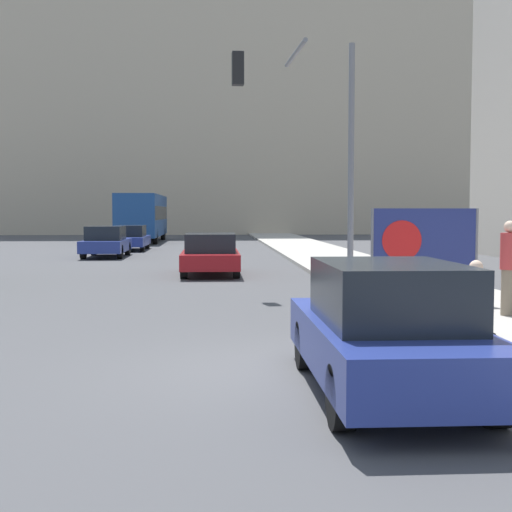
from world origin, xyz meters
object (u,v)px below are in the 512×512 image
(city_bus_on_road, at_px, (143,215))
(parked_car_curbside, at_px, (387,330))
(seated_protester, at_px, (476,295))
(car_on_road_distant, at_px, (131,238))
(traffic_light_pole, at_px, (311,123))
(car_on_road_midblock, at_px, (106,242))
(protest_banner, at_px, (424,254))
(car_on_road_nearest, at_px, (210,254))
(jogger_on_sidewalk, at_px, (509,267))

(city_bus_on_road, bearing_deg, parked_car_curbside, -80.75)
(seated_protester, relative_size, city_bus_on_road, 0.10)
(parked_car_curbside, xyz_separation_m, car_on_road_distant, (-6.45, 31.10, -0.06))
(traffic_light_pole, height_order, parked_car_curbside, traffic_light_pole)
(car_on_road_midblock, bearing_deg, protest_banner, -63.00)
(parked_car_curbside, bearing_deg, car_on_road_nearest, 97.51)
(jogger_on_sidewalk, bearing_deg, traffic_light_pole, -81.71)
(jogger_on_sidewalk, distance_m, car_on_road_distant, 27.89)
(traffic_light_pole, relative_size, car_on_road_midblock, 1.41)
(parked_car_curbside, distance_m, car_on_road_nearest, 15.86)
(jogger_on_sidewalk, relative_size, protest_banner, 0.78)
(car_on_road_midblock, bearing_deg, traffic_light_pole, -62.70)
(seated_protester, distance_m, city_bus_on_road, 40.20)
(protest_banner, distance_m, traffic_light_pole, 5.35)
(jogger_on_sidewalk, distance_m, car_on_road_nearest, 12.05)
(seated_protester, height_order, car_on_road_nearest, car_on_road_nearest)
(seated_protester, distance_m, protest_banner, 3.80)
(jogger_on_sidewalk, distance_m, city_bus_on_road, 38.58)
(parked_car_curbside, xyz_separation_m, city_bus_on_road, (-6.88, 42.22, 1.12))
(seated_protester, height_order, parked_car_curbside, parked_car_curbside)
(parked_car_curbside, relative_size, city_bus_on_road, 0.37)
(car_on_road_nearest, height_order, car_on_road_midblock, car_on_road_midblock)
(traffic_light_pole, bearing_deg, car_on_road_nearest, 118.01)
(seated_protester, bearing_deg, car_on_road_distant, 108.29)
(traffic_light_pole, relative_size, city_bus_on_road, 0.55)
(city_bus_on_road, bearing_deg, car_on_road_distant, -87.81)
(jogger_on_sidewalk, bearing_deg, car_on_road_midblock, -82.22)
(protest_banner, distance_m, parked_car_curbside, 7.29)
(seated_protester, relative_size, jogger_on_sidewalk, 0.66)
(traffic_light_pole, bearing_deg, seated_protester, -78.18)
(protest_banner, relative_size, parked_car_curbside, 0.53)
(protest_banner, xyz_separation_m, car_on_road_distant, (-8.92, 24.26, -0.52))
(parked_car_curbside, bearing_deg, protest_banner, 70.16)
(seated_protester, relative_size, protest_banner, 0.51)
(jogger_on_sidewalk, height_order, parked_car_curbside, jogger_on_sidewalk)
(car_on_road_distant, bearing_deg, city_bus_on_road, 92.19)
(seated_protester, height_order, city_bus_on_road, city_bus_on_road)
(protest_banner, xyz_separation_m, car_on_road_midblock, (-9.38, 18.42, -0.49))
(parked_car_curbside, height_order, car_on_road_nearest, parked_car_curbside)
(parked_car_curbside, relative_size, car_on_road_nearest, 0.99)
(seated_protester, distance_m, car_on_road_distant, 29.33)
(protest_banner, bearing_deg, parked_car_curbside, -109.84)
(protest_banner, relative_size, traffic_light_pole, 0.36)
(parked_car_curbside, height_order, city_bus_on_road, city_bus_on_road)
(traffic_light_pole, bearing_deg, car_on_road_midblock, 117.30)
(car_on_road_distant, relative_size, city_bus_on_road, 0.40)
(car_on_road_midblock, bearing_deg, city_bus_on_road, 89.87)
(protest_banner, bearing_deg, car_on_road_nearest, 117.08)
(parked_car_curbside, bearing_deg, traffic_light_pole, 86.79)
(protest_banner, height_order, city_bus_on_road, city_bus_on_road)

